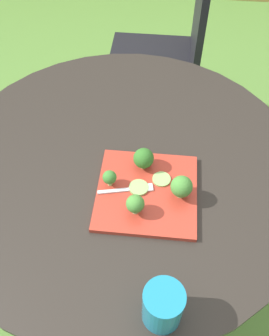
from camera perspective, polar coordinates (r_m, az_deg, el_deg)
The scene contains 12 objects.
ground_plane at distance 1.73m, azimuth -1.15°, elevation -14.32°, with size 12.00×12.00×0.00m, color #568438.
patio_table at distance 1.28m, azimuth -1.52°, elevation -4.88°, with size 1.08×1.08×0.72m.
patio_chair at distance 1.91m, azimuth 5.73°, elevation 17.76°, with size 0.44×0.44×0.90m.
salad_plate at distance 1.04m, azimuth 1.87°, elevation -3.65°, with size 0.27×0.27×0.01m, color #AD3323.
drinking_glass at distance 0.85m, azimuth 4.27°, elevation -20.17°, with size 0.09×0.09×0.11m.
fork at distance 1.03m, azimuth -0.59°, elevation -3.21°, with size 0.15×0.05×0.00m.
broccoli_floret_0 at distance 1.02m, azimuth -3.79°, elevation -1.44°, with size 0.04×0.04×0.05m.
broccoli_floret_1 at distance 1.00m, azimuth 7.11°, elevation -2.82°, with size 0.06×0.06×0.07m.
broccoli_floret_2 at distance 1.06m, azimuth 1.38°, elevation 1.46°, with size 0.06×0.06×0.06m.
broccoli_floret_3 at distance 0.97m, azimuth 0.11°, elevation -5.45°, with size 0.05×0.05×0.06m.
cucumber_slice_0 at distance 1.06m, azimuth 4.10°, elevation -1.69°, with size 0.05×0.05×0.01m, color #8EB766.
cucumber_slice_1 at distance 1.04m, azimuth 0.64°, elevation -2.97°, with size 0.05×0.05×0.01m, color #8EB766.
Camera 1 is at (0.11, -0.70, 1.58)m, focal length 40.40 mm.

